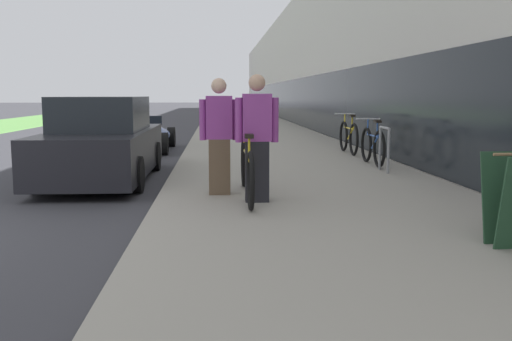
{
  "coord_description": "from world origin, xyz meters",
  "views": [
    {
      "loc": [
        4.64,
        -5.75,
        1.59
      ],
      "look_at": [
        5.85,
        12.21,
        -0.82
      ],
      "focal_mm": 40.0,
      "sensor_mm": 36.0,
      "label": 1
    }
  ],
  "objects_px": {
    "cruiser_bike_middle": "(349,137)",
    "person_bystander": "(219,136)",
    "tandem_bicycle": "(247,169)",
    "parked_sedan_curbside": "(103,143)",
    "cruiser_bike_nearest": "(373,146)",
    "vintage_roadster_curbside": "(138,136)",
    "bike_rack_hoop": "(384,144)",
    "person_rider": "(257,138)"
  },
  "relations": [
    {
      "from": "person_rider",
      "to": "bike_rack_hoop",
      "type": "bearing_deg",
      "value": 47.81
    },
    {
      "from": "person_rider",
      "to": "cruiser_bike_middle",
      "type": "height_order",
      "value": "person_rider"
    },
    {
      "from": "tandem_bicycle",
      "to": "parked_sedan_curbside",
      "type": "distance_m",
      "value": 3.69
    },
    {
      "from": "cruiser_bike_middle",
      "to": "bike_rack_hoop",
      "type": "bearing_deg",
      "value": -91.64
    },
    {
      "from": "bike_rack_hoop",
      "to": "cruiser_bike_middle",
      "type": "xyz_separation_m",
      "value": [
        0.1,
        3.34,
        -0.11
      ]
    },
    {
      "from": "person_bystander",
      "to": "cruiser_bike_middle",
      "type": "relative_size",
      "value": 0.9
    },
    {
      "from": "tandem_bicycle",
      "to": "cruiser_bike_nearest",
      "type": "xyz_separation_m",
      "value": [
        2.77,
        3.55,
        -0.0
      ]
    },
    {
      "from": "bike_rack_hoop",
      "to": "parked_sedan_curbside",
      "type": "distance_m",
      "value": 5.23
    },
    {
      "from": "cruiser_bike_middle",
      "to": "vintage_roadster_curbside",
      "type": "bearing_deg",
      "value": 155.24
    },
    {
      "from": "cruiser_bike_nearest",
      "to": "vintage_roadster_curbside",
      "type": "bearing_deg",
      "value": 138.27
    },
    {
      "from": "bike_rack_hoop",
      "to": "cruiser_bike_middle",
      "type": "height_order",
      "value": "cruiser_bike_middle"
    },
    {
      "from": "vintage_roadster_curbside",
      "to": "bike_rack_hoop",
      "type": "bearing_deg",
      "value": -47.53
    },
    {
      "from": "tandem_bicycle",
      "to": "cruiser_bike_middle",
      "type": "height_order",
      "value": "cruiser_bike_middle"
    },
    {
      "from": "cruiser_bike_middle",
      "to": "person_rider",
      "type": "bearing_deg",
      "value": -113.44
    },
    {
      "from": "person_bystander",
      "to": "bike_rack_hoop",
      "type": "distance_m",
      "value": 3.84
    },
    {
      "from": "person_rider",
      "to": "cruiser_bike_nearest",
      "type": "relative_size",
      "value": 0.99
    },
    {
      "from": "person_bystander",
      "to": "cruiser_bike_middle",
      "type": "height_order",
      "value": "person_bystander"
    },
    {
      "from": "tandem_bicycle",
      "to": "parked_sedan_curbside",
      "type": "height_order",
      "value": "parked_sedan_curbside"
    },
    {
      "from": "tandem_bicycle",
      "to": "person_bystander",
      "type": "distance_m",
      "value": 0.65
    },
    {
      "from": "person_bystander",
      "to": "tandem_bicycle",
      "type": "bearing_deg",
      "value": -36.75
    },
    {
      "from": "person_bystander",
      "to": "bike_rack_hoop",
      "type": "height_order",
      "value": "person_bystander"
    },
    {
      "from": "person_rider",
      "to": "bike_rack_hoop",
      "type": "height_order",
      "value": "person_rider"
    },
    {
      "from": "person_bystander",
      "to": "vintage_roadster_curbside",
      "type": "height_order",
      "value": "person_bystander"
    },
    {
      "from": "tandem_bicycle",
      "to": "cruiser_bike_nearest",
      "type": "distance_m",
      "value": 4.5
    },
    {
      "from": "cruiser_bike_nearest",
      "to": "person_bystander",
      "type": "bearing_deg",
      "value": -133.99
    },
    {
      "from": "person_rider",
      "to": "vintage_roadster_curbside",
      "type": "height_order",
      "value": "person_rider"
    },
    {
      "from": "cruiser_bike_nearest",
      "to": "parked_sedan_curbside",
      "type": "xyz_separation_m",
      "value": [
        -5.28,
        -0.85,
        0.16
      ]
    },
    {
      "from": "cruiser_bike_middle",
      "to": "person_bystander",
      "type": "bearing_deg",
      "value": -119.73
    },
    {
      "from": "tandem_bicycle",
      "to": "bike_rack_hoop",
      "type": "relative_size",
      "value": 3.09
    },
    {
      "from": "tandem_bicycle",
      "to": "cruiser_bike_nearest",
      "type": "height_order",
      "value": "cruiser_bike_nearest"
    },
    {
      "from": "person_rider",
      "to": "person_bystander",
      "type": "height_order",
      "value": "person_rider"
    },
    {
      "from": "person_bystander",
      "to": "parked_sedan_curbside",
      "type": "distance_m",
      "value": 3.24
    },
    {
      "from": "person_bystander",
      "to": "bike_rack_hoop",
      "type": "relative_size",
      "value": 1.98
    },
    {
      "from": "person_bystander",
      "to": "cruiser_bike_nearest",
      "type": "xyz_separation_m",
      "value": [
        3.15,
        3.27,
        -0.44
      ]
    },
    {
      "from": "person_rider",
      "to": "cruiser_bike_middle",
      "type": "xyz_separation_m",
      "value": [
        2.69,
        6.19,
        -0.45
      ]
    },
    {
      "from": "cruiser_bike_nearest",
      "to": "tandem_bicycle",
      "type": "bearing_deg",
      "value": -127.97
    },
    {
      "from": "person_rider",
      "to": "person_bystander",
      "type": "xyz_separation_m",
      "value": [
        -0.5,
        0.61,
        -0.02
      ]
    },
    {
      "from": "person_bystander",
      "to": "parked_sedan_curbside",
      "type": "xyz_separation_m",
      "value": [
        -2.13,
        2.42,
        -0.29
      ]
    },
    {
      "from": "person_bystander",
      "to": "bike_rack_hoop",
      "type": "xyz_separation_m",
      "value": [
        3.09,
        2.25,
        -0.33
      ]
    },
    {
      "from": "cruiser_bike_nearest",
      "to": "cruiser_bike_middle",
      "type": "relative_size",
      "value": 0.93
    },
    {
      "from": "person_rider",
      "to": "parked_sedan_curbside",
      "type": "distance_m",
      "value": 4.03
    },
    {
      "from": "person_rider",
      "to": "vintage_roadster_curbside",
      "type": "xyz_separation_m",
      "value": [
        -2.77,
        8.71,
        -0.59
      ]
    }
  ]
}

